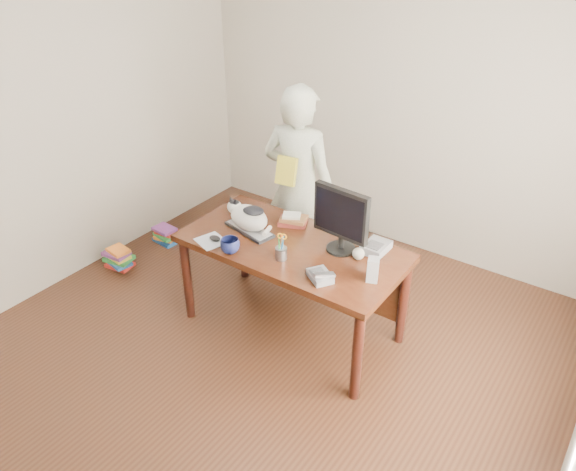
% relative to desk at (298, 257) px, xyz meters
% --- Properties ---
extents(room, '(4.50, 4.50, 4.50)m').
position_rel_desk_xyz_m(room, '(0.00, -0.68, 0.75)').
color(room, black).
rests_on(room, ground).
extents(desk, '(1.60, 0.80, 0.75)m').
position_rel_desk_xyz_m(desk, '(0.00, 0.00, 0.00)').
color(desk, black).
rests_on(desk, ground).
extents(keyboard, '(0.43, 0.23, 0.02)m').
position_rel_desk_xyz_m(keyboard, '(-0.37, -0.10, 0.16)').
color(keyboard, black).
rests_on(keyboard, desk).
extents(cat, '(0.40, 0.25, 0.23)m').
position_rel_desk_xyz_m(cat, '(-0.38, -0.10, 0.27)').
color(cat, silver).
rests_on(cat, keyboard).
extents(monitor, '(0.42, 0.22, 0.47)m').
position_rel_desk_xyz_m(monitor, '(0.31, 0.05, 0.41)').
color(monitor, black).
rests_on(monitor, desk).
extents(pen_cup, '(0.10, 0.10, 0.20)m').
position_rel_desk_xyz_m(pen_cup, '(0.04, -0.27, 0.20)').
color(pen_cup, gray).
rests_on(pen_cup, desk).
extents(mousepad, '(0.25, 0.24, 0.00)m').
position_rel_desk_xyz_m(mousepad, '(-0.50, -0.37, 0.15)').
color(mousepad, silver).
rests_on(mousepad, desk).
extents(mouse, '(0.11, 0.08, 0.04)m').
position_rel_desk_xyz_m(mouse, '(-0.48, -0.35, 0.17)').
color(mouse, black).
rests_on(mouse, mousepad).
extents(coffee_mug, '(0.18, 0.18, 0.11)m').
position_rel_desk_xyz_m(coffee_mug, '(-0.29, -0.40, 0.20)').
color(coffee_mug, black).
rests_on(coffee_mug, desk).
extents(phone, '(0.21, 0.20, 0.08)m').
position_rel_desk_xyz_m(phone, '(0.39, -0.32, 0.17)').
color(phone, slate).
rests_on(phone, desk).
extents(speaker, '(0.10, 0.10, 0.16)m').
position_rel_desk_xyz_m(speaker, '(0.66, -0.14, 0.23)').
color(speaker, '#A7A7A9').
rests_on(speaker, desk).
extents(baseball, '(0.08, 0.08, 0.08)m').
position_rel_desk_xyz_m(baseball, '(0.47, 0.03, 0.19)').
color(baseball, beige).
rests_on(baseball, desk).
extents(book_stack, '(0.25, 0.22, 0.08)m').
position_rel_desk_xyz_m(book_stack, '(-0.16, 0.17, 0.18)').
color(book_stack, '#481613').
rests_on(book_stack, desk).
extents(calculator, '(0.16, 0.21, 0.06)m').
position_rel_desk_xyz_m(calculator, '(0.52, 0.19, 0.18)').
color(calculator, slate).
rests_on(calculator, desk).
extents(person, '(0.66, 0.48, 1.69)m').
position_rel_desk_xyz_m(person, '(-0.38, 0.55, 0.24)').
color(person, white).
rests_on(person, ground).
extents(held_book, '(0.17, 0.12, 0.22)m').
position_rel_desk_xyz_m(held_book, '(-0.38, 0.38, 0.45)').
color(held_book, gold).
rests_on(held_book, person).
extents(book_pile_a, '(0.27, 0.22, 0.18)m').
position_rel_desk_xyz_m(book_pile_a, '(-1.75, -0.28, -0.51)').
color(book_pile_a, red).
rests_on(book_pile_a, ground).
extents(book_pile_b, '(0.26, 0.20, 0.15)m').
position_rel_desk_xyz_m(book_pile_b, '(-1.72, 0.27, -0.53)').
color(book_pile_b, '#184A91').
rests_on(book_pile_b, ground).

